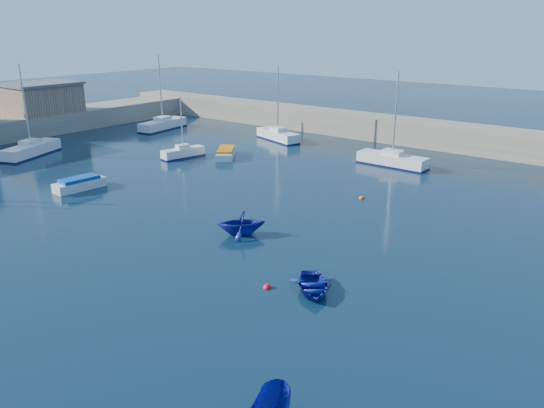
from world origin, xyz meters
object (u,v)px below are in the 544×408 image
Objects in this scene: motorboat_1 at (80,184)px; dinghy_left at (241,223)px; sailboat_2 at (31,149)px; sailboat_5 at (278,135)px; sailboat_6 at (392,160)px; dinghy_center at (313,286)px; sailboat_3 at (183,152)px; motorboat_2 at (226,153)px; brick_shed_a at (42,99)px; sailboat_4 at (163,124)px.

dinghy_left reaches higher than motorboat_1.
sailboat_5 is (15.41, 21.63, -0.04)m from sailboat_2.
sailboat_6 is 2.82× the size of dinghy_center.
sailboat_3 reaches higher than motorboat_1.
brick_shed_a is at bearing 152.28° from motorboat_2.
sailboat_2 is 14.81m from motorboat_1.
sailboat_5 is 2.69× the size of dinghy_center.
sailboat_5 reaches higher than dinghy_left.
sailboat_4 reaches higher than sailboat_3.
sailboat_2 reaches higher than sailboat_3.
brick_shed_a reaches higher than dinghy_center.
motorboat_1 is (-16.87, -22.68, -0.14)m from sailboat_6.
sailboat_5 is at bearing 58.44° from motorboat_2.
sailboat_4 is at bearing 128.36° from motorboat_1.
brick_shed_a is 43.44m from dinghy_left.
sailboat_6 reaches higher than dinghy_center.
brick_shed_a is 52.04m from dinghy_center.
sailboat_6 reaches higher than motorboat_1.
sailboat_6 is (31.18, 18.90, -0.05)m from sailboat_2.
sailboat_6 is (15.77, -2.73, -0.00)m from sailboat_5.
sailboat_6 is at bearing 68.06° from dinghy_center.
sailboat_2 is at bearing 130.96° from dinghy_center.
sailboat_3 is at bearing 109.75° from dinghy_center.
brick_shed_a is at bearing 121.44° from sailboat_2.
sailboat_3 is 1.34× the size of motorboat_2.
sailboat_5 is at bearing 32.38° from sailboat_2.
brick_shed_a is 29.67m from sailboat_5.
sailboat_3 is at bearing 2.82° from brick_shed_a.
sailboat_4 is 31.66m from sailboat_6.
motorboat_1 is at bearing 133.89° from dinghy_center.
sailboat_3 is 0.65× the size of sailboat_4.
sailboat_5 reaches higher than sailboat_3.
sailboat_5 is 29.43m from dinghy_left.
motorboat_1 is (14.31, -3.78, -0.18)m from sailboat_2.
motorboat_1 is at bearing -133.12° from motorboat_2.
sailboat_4 reaches higher than dinghy_center.
dinghy_center is at bearing -19.21° from sailboat_3.
sailboat_3 reaches higher than motorboat_2.
sailboat_2 is at bearing -133.30° from sailboat_3.
sailboat_5 is 2.75× the size of dinghy_left.
motorboat_2 is 21.27m from dinghy_left.
motorboat_1 is 1.35× the size of dinghy_center.
sailboat_3 is 1.45× the size of motorboat_1.
sailboat_4 is 38.17m from dinghy_left.
dinghy_left is (0.08, -22.07, 0.20)m from sailboat_6.
sailboat_6 is 2.10× the size of motorboat_1.
dinghy_center is (39.63, -24.84, -0.32)m from sailboat_4.
sailboat_4 is 1.12× the size of sailboat_5.
dinghy_left is (31.73, -21.22, 0.17)m from sailboat_4.
brick_shed_a is 0.87× the size of sailboat_2.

